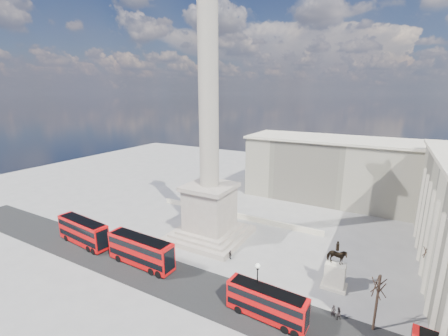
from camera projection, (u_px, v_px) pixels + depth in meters
ground at (196, 247)px, 55.68m from camera, size 180.00×180.00×0.00m
asphalt_road at (186, 284)px, 44.84m from camera, size 120.00×9.00×0.01m
nelsons_column at (209, 174)px, 56.81m from camera, size 14.00×14.00×49.85m
balustrade_wall at (235, 215)px, 69.13m from camera, size 40.00×0.60×1.10m
building_northeast at (345, 170)px, 78.21m from camera, size 51.00×17.00×16.60m
red_bus_a at (84, 232)px, 56.20m from camera, size 12.36×3.86×4.93m
red_bus_b at (141, 251)px, 49.26m from camera, size 12.43×3.24×5.01m
red_bus_c at (267, 303)px, 37.54m from camera, size 10.48×2.95×4.21m
victorian_lamp at (257, 283)px, 38.55m from camera, size 0.59×0.59×6.85m
equestrian_statue at (335, 272)px, 43.60m from camera, size 3.51×2.63×7.44m
bare_tree_near at (379, 285)px, 34.78m from camera, size 1.79×1.79×7.82m
bare_tree_mid at (428, 251)px, 44.98m from camera, size 1.60×1.60×6.08m
pedestrian_walking at (333, 312)px, 37.97m from camera, size 0.70×0.51×1.79m
pedestrian_standing at (338, 313)px, 37.72m from camera, size 1.05×1.02×1.71m
pedestrian_crossing at (230, 255)px, 51.58m from camera, size 0.99×0.87×1.60m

